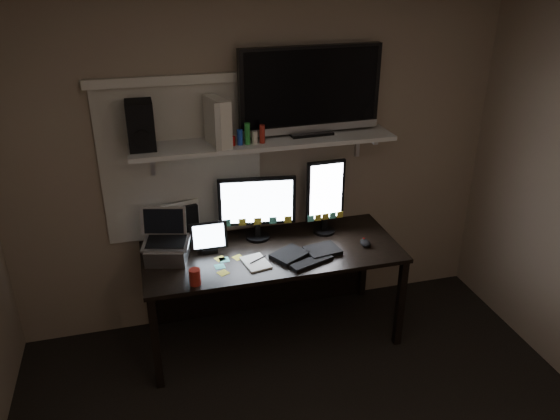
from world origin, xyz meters
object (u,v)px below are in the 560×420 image
object	(u,v)px
monitor_portrait	(325,197)
tv	(311,91)
cup	(195,277)
speaker	(141,125)
game_console	(218,122)
desk	(268,263)
keyboard	(306,253)
laptop	(166,238)
tablet	(209,237)
mouse	(365,243)
monitor_landscape	(257,208)

from	to	relation	value
monitor_portrait	tv	size ratio (longest dim) A/B	0.58
cup	speaker	world-z (taller)	speaker
cup	game_console	xyz separation A→B (m)	(0.26, 0.47, 0.85)
desk	keyboard	xyz separation A→B (m)	(0.21, -0.25, 0.19)
laptop	tv	size ratio (longest dim) A/B	0.34
monitor_portrait	laptop	world-z (taller)	monitor_portrait
desk	monitor_portrait	size ratio (longest dim) A/B	3.14
tablet	tv	size ratio (longest dim) A/B	0.26
mouse	tablet	size ratio (longest dim) A/B	0.43
keyboard	mouse	xyz separation A→B (m)	(0.45, 0.02, 0.01)
mouse	cup	distance (m)	1.25
speaker	keyboard	bearing A→B (deg)	-18.63
mouse	cup	size ratio (longest dim) A/B	1.04
monitor_portrait	keyboard	xyz separation A→B (m)	(-0.23, -0.29, -0.27)
keyboard	mouse	distance (m)	0.45
cup	tv	xyz separation A→B (m)	(0.91, 0.54, 1.00)
monitor_landscape	tablet	world-z (taller)	monitor_landscape
monitor_portrait	laptop	size ratio (longest dim) A/B	1.67
keyboard	tablet	xyz separation A→B (m)	(-0.64, 0.22, 0.10)
desk	cup	bearing A→B (deg)	-143.77
desk	tablet	world-z (taller)	tablet
monitor_landscape	laptop	bearing A→B (deg)	-158.50
mouse	speaker	xyz separation A→B (m)	(-1.46, 0.32, 0.88)
desk	tv	bearing A→B (deg)	20.07
tablet	speaker	size ratio (longest dim) A/B	0.84
laptop	cup	distance (m)	0.39
monitor_landscape	monitor_portrait	world-z (taller)	monitor_portrait
monitor_portrait	speaker	xyz separation A→B (m)	(-1.24, 0.05, 0.62)
monitor_landscape	game_console	distance (m)	0.71
laptop	tablet	bearing A→B (deg)	25.32
desk	mouse	bearing A→B (deg)	-18.94
speaker	monitor_landscape	bearing A→B (deg)	-1.01
monitor_landscape	monitor_portrait	xyz separation A→B (m)	(0.50, -0.04, 0.04)
mouse	game_console	world-z (taller)	game_console
desk	keyboard	distance (m)	0.38
keyboard	cup	distance (m)	0.81
monitor_landscape	laptop	xyz separation A→B (m)	(-0.66, -0.16, -0.07)
cup	keyboard	bearing A→B (deg)	12.56
monitor_portrait	tv	bearing A→B (deg)	141.30
desk	speaker	bearing A→B (deg)	173.07
monitor_portrait	speaker	bearing A→B (deg)	175.39
monitor_portrait	cup	distance (m)	1.14
desk	mouse	distance (m)	0.72
monitor_portrait	speaker	size ratio (longest dim) A/B	1.87
game_console	tv	bearing A→B (deg)	-10.11
tablet	laptop	xyz separation A→B (m)	(-0.29, -0.05, 0.06)
desk	game_console	xyz separation A→B (m)	(-0.32, 0.05, 1.08)
tablet	cup	distance (m)	0.43
monitor_landscape	tablet	xyz separation A→B (m)	(-0.37, -0.11, -0.13)
monitor_landscape	tv	xyz separation A→B (m)	(0.39, 0.04, 0.81)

